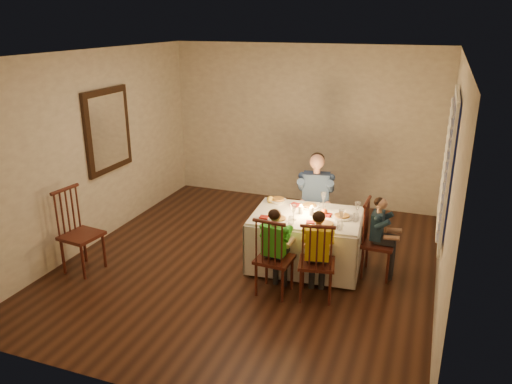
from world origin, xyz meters
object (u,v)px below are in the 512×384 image
(child_teal, at_px, (376,275))
(serving_bowl, at_px, (278,201))
(chair_adult, at_px, (314,242))
(child_green, at_px, (274,292))
(dining_table, at_px, (306,230))
(child_yellow, at_px, (315,297))
(chair_extra, at_px, (86,270))
(chair_near_right, at_px, (315,297))
(chair_near_left, at_px, (274,292))
(adult, at_px, (314,242))
(chair_end, at_px, (376,275))

(child_teal, height_order, serving_bowl, serving_bowl)
(chair_adult, distance_m, child_green, 1.48)
(dining_table, distance_m, child_yellow, 0.90)
(child_green, height_order, child_yellow, child_yellow)
(chair_extra, xyz_separation_m, child_teal, (3.42, 1.12, 0.00))
(chair_near_right, bearing_deg, child_green, -2.49)
(chair_adult, height_order, child_teal, child_teal)
(chair_near_left, distance_m, adult, 1.48)
(chair_adult, height_order, chair_end, same)
(chair_end, bearing_deg, dining_table, 96.57)
(dining_table, relative_size, chair_end, 1.48)
(chair_adult, xyz_separation_m, chair_end, (0.94, -0.65, 0.00))
(dining_table, distance_m, child_teal, 1.01)
(child_green, xyz_separation_m, child_yellow, (0.47, 0.07, 0.00))
(child_yellow, relative_size, serving_bowl, 5.32)
(chair_end, relative_size, child_green, 0.92)
(dining_table, bearing_deg, chair_near_right, -70.53)
(child_green, bearing_deg, serving_bowl, -70.03)
(child_green, bearing_deg, dining_table, -98.54)
(chair_end, bearing_deg, child_green, 130.04)
(child_yellow, bearing_deg, chair_near_right, 180.00)
(chair_near_right, distance_m, child_green, 0.47)
(child_teal, bearing_deg, chair_near_left, 130.04)
(chair_adult, height_order, chair_near_left, same)
(chair_near_left, relative_size, child_teal, 0.95)
(chair_near_right, distance_m, chair_extra, 2.87)
(dining_table, height_order, chair_extra, dining_table)
(chair_adult, distance_m, chair_extra, 3.05)
(chair_end, bearing_deg, adult, 56.91)
(chair_near_left, bearing_deg, chair_near_right, -167.82)
(serving_bowl, bearing_deg, child_green, -74.19)
(dining_table, bearing_deg, chair_extra, -161.96)
(child_green, bearing_deg, chair_end, -137.60)
(chair_near_left, distance_m, chair_extra, 2.40)
(adult, relative_size, child_teal, 1.28)
(chair_near_left, distance_m, chair_end, 1.33)
(chair_near_right, height_order, child_yellow, child_yellow)
(chair_adult, relative_size, chair_near_right, 1.00)
(child_green, height_order, serving_bowl, serving_bowl)
(dining_table, relative_size, chair_extra, 1.34)
(chair_near_right, bearing_deg, dining_table, -76.71)
(serving_bowl, bearing_deg, dining_table, -30.46)
(chair_end, distance_m, serving_bowl, 1.53)
(dining_table, height_order, chair_adult, dining_table)
(chair_end, bearing_deg, child_teal, 0.00)
(chair_adult, xyz_separation_m, adult, (0.00, 0.00, 0.00))
(chair_near_left, bearing_deg, dining_table, -98.54)
(chair_extra, bearing_deg, child_green, -75.49)
(chair_near_right, bearing_deg, adult, -85.90)
(child_green, bearing_deg, chair_near_left, -0.00)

